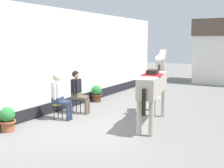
% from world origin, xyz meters
% --- Properties ---
extents(ground_plane, '(40.00, 40.00, 0.00)m').
position_xyz_m(ground_plane, '(0.00, 3.00, 0.00)').
color(ground_plane, slate).
extents(pub_facade_wall, '(0.34, 14.00, 3.40)m').
position_xyz_m(pub_facade_wall, '(-2.55, 1.50, 1.54)').
color(pub_facade_wall, white).
rests_on(pub_facade_wall, ground_plane).
extents(seated_visitor_near, '(0.61, 0.48, 1.39)m').
position_xyz_m(seated_visitor_near, '(-1.67, 0.27, 0.78)').
color(seated_visitor_near, gold).
rests_on(seated_visitor_near, ground_plane).
extents(seated_visitor_far, '(0.61, 0.48, 1.39)m').
position_xyz_m(seated_visitor_far, '(-1.64, 1.14, 0.78)').
color(seated_visitor_far, black).
rests_on(seated_visitor_far, ground_plane).
extents(saddled_horse_center, '(0.89, 2.96, 2.06)m').
position_xyz_m(saddled_horse_center, '(0.92, 1.25, 1.16)').
color(saddled_horse_center, '#B2A899').
rests_on(saddled_horse_center, ground_plane).
extents(flower_planter_nearest, '(0.43, 0.43, 0.64)m').
position_xyz_m(flower_planter_nearest, '(-2.09, -1.30, 0.33)').
color(flower_planter_nearest, '#A85638').
rests_on(flower_planter_nearest, ground_plane).
extents(flower_planter_farthest, '(0.43, 0.43, 0.64)m').
position_xyz_m(flower_planter_farthest, '(-2.11, 2.95, 0.33)').
color(flower_planter_farthest, brown).
rests_on(flower_planter_farthest, ground_plane).
extents(spare_stool_white, '(0.32, 0.32, 0.46)m').
position_xyz_m(spare_stool_white, '(0.41, 2.78, 0.40)').
color(spare_stool_white, white).
rests_on(spare_stool_white, ground_plane).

